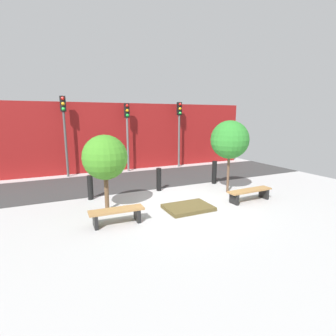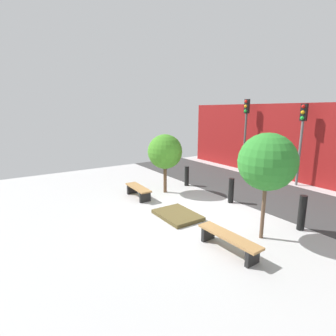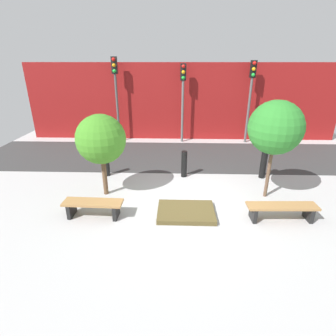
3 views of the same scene
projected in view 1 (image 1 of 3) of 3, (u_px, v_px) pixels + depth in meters
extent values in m
plane|color=#ABABAB|center=(182.00, 205.00, 9.45)|extent=(18.00, 18.00, 0.00)
cube|color=#353535|center=(142.00, 179.00, 13.29)|extent=(18.00, 3.96, 0.01)
cube|color=maroon|center=(124.00, 137.00, 15.60)|extent=(16.20, 0.50, 3.90)
cube|color=black|center=(95.00, 221.00, 7.51)|extent=(0.11, 0.46, 0.40)
cube|color=black|center=(137.00, 215.00, 8.00)|extent=(0.11, 0.46, 0.40)
cube|color=#9E7242|center=(117.00, 210.00, 7.71)|extent=(1.62, 0.51, 0.06)
cube|color=black|center=(234.00, 199.00, 9.54)|extent=(0.11, 0.43, 0.39)
cube|color=black|center=(264.00, 193.00, 10.20)|extent=(0.11, 0.43, 0.39)
cube|color=#9E7242|center=(250.00, 190.00, 9.83)|extent=(1.86, 0.49, 0.06)
cube|color=brown|center=(188.00, 207.00, 9.02)|extent=(1.58, 1.15, 0.13)
cylinder|color=brown|center=(106.00, 190.00, 8.83)|extent=(0.14, 0.14, 1.41)
sphere|color=#3F8524|center=(105.00, 157.00, 8.61)|extent=(1.49, 1.49, 1.49)
cylinder|color=brown|center=(228.00, 171.00, 10.91)|extent=(0.10, 0.10, 1.79)
sphere|color=#2C7D2B|center=(230.00, 140.00, 10.65)|extent=(1.56, 1.56, 1.56)
cylinder|color=black|center=(90.00, 187.00, 10.02)|extent=(0.21, 0.21, 0.94)
cylinder|color=black|center=(159.00, 179.00, 11.21)|extent=(0.21, 0.21, 0.98)
cylinder|color=black|center=(214.00, 172.00, 12.39)|extent=(0.22, 0.22, 1.09)
cylinder|color=#4C4C4C|center=(65.00, 137.00, 13.53)|extent=(0.12, 0.12, 4.16)
cube|color=black|center=(63.00, 104.00, 13.20)|extent=(0.28, 0.16, 0.78)
sphere|color=red|center=(63.00, 98.00, 13.06)|extent=(0.17, 0.17, 0.17)
sphere|color=orange|center=(63.00, 104.00, 13.11)|extent=(0.17, 0.17, 0.17)
sphere|color=green|center=(63.00, 109.00, 13.16)|extent=(0.17, 0.17, 0.17)
cylinder|color=slate|center=(128.00, 138.00, 14.94)|extent=(0.12, 0.12, 3.85)
cube|color=black|center=(127.00, 111.00, 14.64)|extent=(0.28, 0.16, 0.78)
sphere|color=red|center=(127.00, 106.00, 14.50)|extent=(0.17, 0.17, 0.17)
sphere|color=orange|center=(127.00, 111.00, 14.55)|extent=(0.17, 0.17, 0.17)
sphere|color=green|center=(127.00, 115.00, 14.60)|extent=(0.17, 0.17, 0.17)
cylinder|color=#565656|center=(179.00, 135.00, 16.31)|extent=(0.12, 0.12, 3.99)
cube|color=black|center=(179.00, 109.00, 16.00)|extent=(0.28, 0.16, 0.78)
sphere|color=red|center=(180.00, 104.00, 15.85)|extent=(0.17, 0.17, 0.17)
sphere|color=orange|center=(180.00, 109.00, 15.90)|extent=(0.17, 0.17, 0.17)
sphere|color=green|center=(180.00, 113.00, 15.95)|extent=(0.17, 0.17, 0.17)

